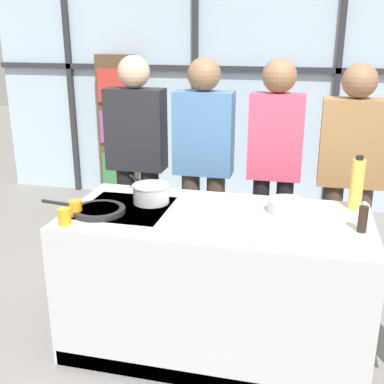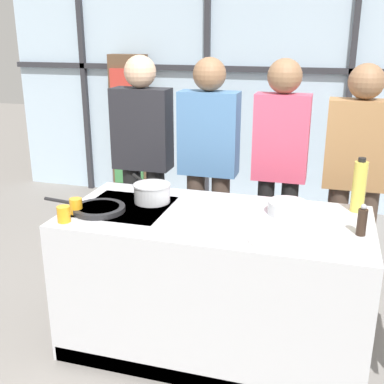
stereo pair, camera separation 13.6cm
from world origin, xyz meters
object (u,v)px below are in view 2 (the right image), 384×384
at_px(spectator_far_left, 143,153).
at_px(mixing_bowl, 287,207).
at_px(juice_glass_near, 64,214).
at_px(spectator_center_right, 280,160).
at_px(spectator_center_left, 209,158).
at_px(saucepan, 152,192).
at_px(spectator_far_right, 356,171).
at_px(white_plate, 272,241).
at_px(pepper_grinder, 362,221).
at_px(frying_pan, 98,208).
at_px(oil_bottle, 359,186).
at_px(juice_glass_far, 76,206).

height_order(spectator_far_left, mixing_bowl, spectator_far_left).
bearing_deg(juice_glass_near, spectator_center_right, 48.92).
bearing_deg(spectator_center_left, mixing_bowl, 131.95).
height_order(spectator_center_left, saucepan, spectator_center_left).
height_order(spectator_center_right, spectator_far_right, spectator_center_right).
bearing_deg(white_plate, pepper_grinder, 26.85).
bearing_deg(mixing_bowl, white_plate, -94.30).
bearing_deg(frying_pan, saucepan, 44.21).
height_order(frying_pan, juice_glass_near, juice_glass_near).
height_order(spectator_center_right, juice_glass_near, spectator_center_right).
xyz_separation_m(spectator_far_right, white_plate, (-0.44, -1.19, -0.08)).
height_order(saucepan, juice_glass_near, saucepan).
bearing_deg(oil_bottle, juice_glass_near, -158.04).
height_order(spectator_center_right, frying_pan, spectator_center_right).
bearing_deg(pepper_grinder, spectator_center_right, 119.57).
height_order(juice_glass_near, juice_glass_far, same).
relative_size(spectator_far_right, saucepan, 4.85).
relative_size(oil_bottle, pepper_grinder, 1.89).
bearing_deg(oil_bottle, mixing_bowl, -157.23).
bearing_deg(saucepan, spectator_center_left, 77.51).
bearing_deg(mixing_bowl, pepper_grinder, -26.59).
xyz_separation_m(mixing_bowl, juice_glass_near, (-1.21, -0.48, 0.00)).
distance_m(spectator_center_left, spectator_far_right, 1.09).
relative_size(spectator_center_left, juice_glass_near, 18.85).
distance_m(white_plate, oil_bottle, 0.75).
bearing_deg(spectator_center_left, juice_glass_near, 66.63).
xyz_separation_m(frying_pan, pepper_grinder, (1.52, 0.07, 0.06)).
relative_size(spectator_far_right, oil_bottle, 5.19).
xyz_separation_m(saucepan, juice_glass_far, (-0.36, -0.32, -0.02)).
height_order(white_plate, juice_glass_near, juice_glass_near).
height_order(spectator_center_left, spectator_center_right, same).
xyz_separation_m(spectator_far_right, frying_pan, (-1.52, -1.03, -0.07)).
bearing_deg(spectator_far_left, white_plate, 135.15).
distance_m(saucepan, oil_bottle, 1.27).
bearing_deg(juice_glass_far, oil_bottle, 17.56).
distance_m(frying_pan, mixing_bowl, 1.14).
relative_size(spectator_center_left, saucepan, 4.92).
height_order(white_plate, mixing_bowl, mixing_bowl).
relative_size(spectator_center_right, frying_pan, 3.10).
bearing_deg(juice_glass_far, spectator_center_left, 64.03).
distance_m(spectator_center_left, juice_glass_far, 1.22).
distance_m(spectator_center_left, white_plate, 1.35).
height_order(spectator_center_left, frying_pan, spectator_center_left).
bearing_deg(juice_glass_near, spectator_center_left, 66.63).
bearing_deg(mixing_bowl, frying_pan, -166.18).
height_order(white_plate, oil_bottle, oil_bottle).
bearing_deg(spectator_center_right, juice_glass_far, 45.50).
height_order(oil_bottle, juice_glass_near, oil_bottle).
height_order(spectator_far_left, spectator_center_left, spectator_far_left).
relative_size(saucepan, juice_glass_near, 3.83).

